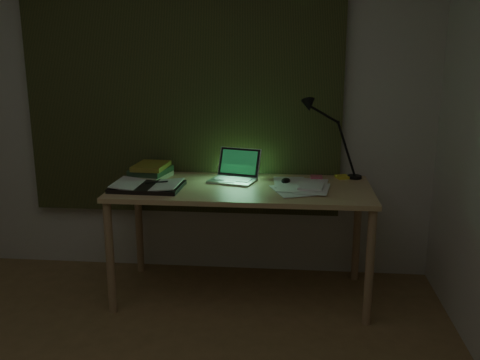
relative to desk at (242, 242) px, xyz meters
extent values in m
cube|color=beige|center=(-0.45, 0.44, 0.88)|extent=(3.50, 0.00, 2.50)
cube|color=#2E361B|center=(-0.45, 0.40, 1.08)|extent=(2.20, 0.06, 2.00)
ellipsoid|color=black|center=(0.28, 0.10, 0.39)|extent=(0.07, 0.10, 0.03)
cube|color=yellow|center=(0.66, 0.28, 0.38)|extent=(0.11, 0.11, 0.02)
cube|color=#D3526A|center=(0.48, 0.26, 0.38)|extent=(0.08, 0.08, 0.02)
camera|label=1|loc=(0.30, -3.27, 1.24)|focal=40.00mm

